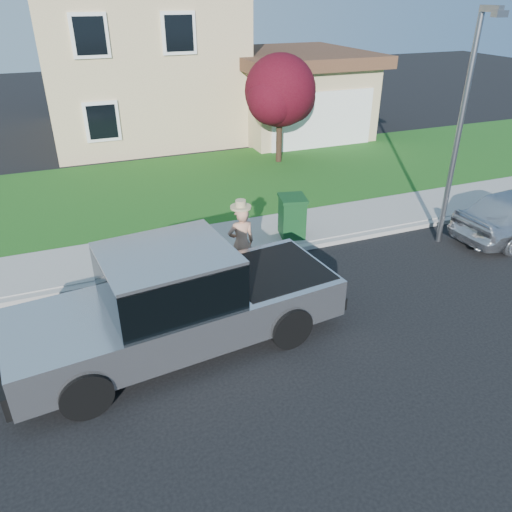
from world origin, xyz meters
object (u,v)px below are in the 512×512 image
(woman, at_px, (241,242))
(ornamental_tree, at_px, (281,94))
(trash_bin, at_px, (292,216))
(street_lamp, at_px, (463,120))
(pickup_truck, at_px, (178,303))

(woman, bearing_deg, ornamental_tree, -119.31)
(trash_bin, height_order, street_lamp, street_lamp)
(woman, height_order, street_lamp, street_lamp)
(pickup_truck, relative_size, street_lamp, 1.12)
(pickup_truck, xyz_separation_m, trash_bin, (3.89, 3.34, -0.24))
(pickup_truck, relative_size, ornamental_tree, 1.61)
(ornamental_tree, bearing_deg, street_lamp, -81.13)
(ornamental_tree, relative_size, street_lamp, 0.69)
(ornamental_tree, height_order, trash_bin, ornamental_tree)
(woman, distance_m, street_lamp, 6.09)
(pickup_truck, xyz_separation_m, woman, (1.97, 2.01, -0.04))
(street_lamp, bearing_deg, ornamental_tree, 104.29)
(trash_bin, distance_m, street_lamp, 4.76)
(pickup_truck, bearing_deg, ornamental_tree, 50.26)
(woman, bearing_deg, street_lamp, 177.87)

